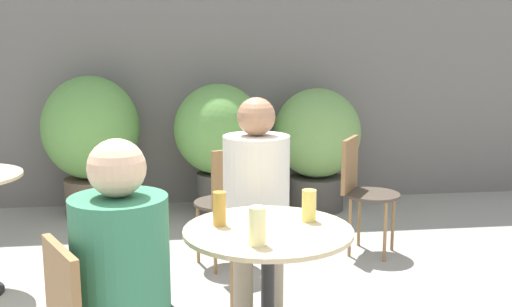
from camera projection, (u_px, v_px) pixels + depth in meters
storefront_wall at (201, 45)px, 5.58m from camera, size 10.00×0.06×3.00m
cafe_table_near at (268, 271)px, 2.57m from camera, size 0.72×0.72×0.75m
bistro_chair_0 at (255, 226)px, 3.35m from camera, size 0.39×0.40×0.85m
bistro_chair_2 at (228, 195)px, 4.01m from camera, size 0.43×0.44×0.85m
bistro_chair_3 at (361, 184)px, 4.34m from camera, size 0.45×0.44×0.85m
seated_person_0 at (256, 194)px, 3.17m from camera, size 0.35×0.37×1.25m
seated_person_1 at (125, 270)px, 2.19m from camera, size 0.44×0.42×1.20m
beer_glass_0 at (219, 209)px, 2.57m from camera, size 0.06×0.06×0.15m
beer_glass_1 at (258, 226)px, 2.32m from camera, size 0.07×0.07×0.15m
beer_glass_2 at (309, 205)px, 2.63m from camera, size 0.06×0.06×0.14m
potted_plant_0 at (91, 136)px, 5.22m from camera, size 0.84×0.84×1.24m
potted_plant_1 at (219, 136)px, 5.26m from camera, size 0.78×0.78×1.17m
potted_plant_2 at (317, 141)px, 5.46m from camera, size 0.79×0.79×1.12m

